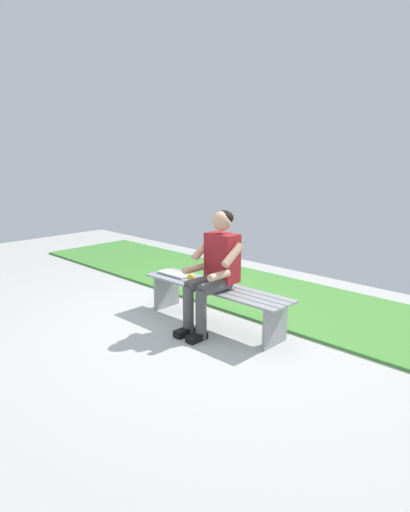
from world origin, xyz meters
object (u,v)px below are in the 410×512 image
bench_near (215,295)px  book_open (174,274)px  person_seated (214,267)px  apple (191,277)px

bench_near → book_open: size_ratio=4.34×
person_seated → apple: person_seated is taller
person_seated → apple: (0.40, -0.05, -0.20)m
book_open → person_seated: bearing=172.7°
person_seated → apple: bearing=-7.2°
person_seated → book_open: 0.76m
person_seated → book_open: size_ratio=2.98×
bench_near → person_seated: person_seated is taller
person_seated → apple: size_ratio=14.24×
person_seated → bench_near: bearing=-50.6°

